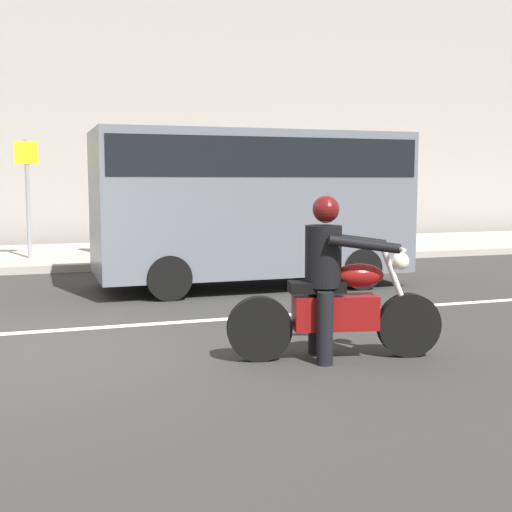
% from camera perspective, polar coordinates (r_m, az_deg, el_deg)
% --- Properties ---
extents(ground_plane, '(80.00, 80.00, 0.00)m').
position_cam_1_polar(ground_plane, '(7.06, -18.98, -7.69)').
color(ground_plane, '#2D2D2D').
extents(sidewalk_slab, '(40.00, 4.40, 0.14)m').
position_cam_1_polar(sidewalk_slab, '(14.95, -18.78, -0.11)').
color(sidewalk_slab, '#99968E').
rests_on(sidewalk_slab, ground_plane).
extents(building_facade, '(40.00, 1.40, 10.19)m').
position_cam_1_polar(building_facade, '(18.58, -19.33, 16.66)').
color(building_facade, gray).
rests_on(building_facade, ground_plane).
extents(lane_marking_stripe, '(18.00, 0.14, 0.01)m').
position_cam_1_polar(lane_marking_stripe, '(7.94, -17.56, -6.07)').
color(lane_marking_stripe, silver).
rests_on(lane_marking_stripe, ground_plane).
extents(motorcycle_with_rider_black_leather, '(2.02, 0.79, 1.54)m').
position_cam_1_polar(motorcycle_with_rider_black_leather, '(6.37, 6.59, -3.07)').
color(motorcycle_with_rider_black_leather, black).
rests_on(motorcycle_with_rider_black_leather, ground_plane).
extents(parked_van_slate_gray, '(4.82, 1.96, 2.42)m').
position_cam_1_polar(parked_van_slate_gray, '(10.66, -0.45, 4.90)').
color(parked_van_slate_gray, slate).
rests_on(parked_van_slate_gray, ground_plane).
extents(street_sign_post, '(0.44, 0.08, 2.32)m').
position_cam_1_polar(street_sign_post, '(14.08, -18.71, 5.58)').
color(street_sign_post, gray).
rests_on(street_sign_post, sidewalk_slab).
extents(pedestrian_bystander, '(0.34, 0.34, 1.68)m').
position_cam_1_polar(pedestrian_bystander, '(14.41, -12.54, 4.03)').
color(pedestrian_bystander, black).
rests_on(pedestrian_bystander, sidewalk_slab).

